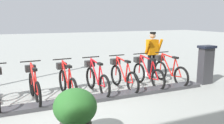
# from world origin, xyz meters

# --- Properties ---
(ground_plane) EXTENTS (60.00, 60.00, 0.00)m
(ground_plane) POSITION_xyz_m (0.00, 0.00, 0.00)
(ground_plane) COLOR #A6AAA5
(dock_rail_base) EXTENTS (0.44, 8.63, 0.10)m
(dock_rail_base) POSITION_xyz_m (0.00, 0.00, 0.05)
(dock_rail_base) COLOR #47474C
(dock_rail_base) RESTS_ON ground
(payment_kiosk) EXTENTS (0.36, 0.52, 1.28)m
(payment_kiosk) POSITION_xyz_m (0.05, -4.76, 0.67)
(payment_kiosk) COLOR #38383D
(payment_kiosk) RESTS_ON ground
(bike_docked_0) EXTENTS (1.72, 0.54, 1.02)m
(bike_docked_0) POSITION_xyz_m (0.62, -3.71, 0.43)
(bike_docked_0) COLOR black
(bike_docked_0) RESTS_ON ground
(bike_docked_1) EXTENTS (1.72, 0.54, 1.02)m
(bike_docked_1) POSITION_xyz_m (0.62, -2.84, 0.43)
(bike_docked_1) COLOR black
(bike_docked_1) RESTS_ON ground
(bike_docked_2) EXTENTS (1.72, 0.54, 1.02)m
(bike_docked_2) POSITION_xyz_m (0.62, -1.97, 0.43)
(bike_docked_2) COLOR black
(bike_docked_2) RESTS_ON ground
(bike_docked_3) EXTENTS (1.72, 0.54, 1.02)m
(bike_docked_3) POSITION_xyz_m (0.62, -1.10, 0.43)
(bike_docked_3) COLOR black
(bike_docked_3) RESTS_ON ground
(bike_docked_4) EXTENTS (1.72, 0.54, 1.02)m
(bike_docked_4) POSITION_xyz_m (0.62, -0.23, 0.43)
(bike_docked_4) COLOR black
(bike_docked_4) RESTS_ON ground
(bike_docked_5) EXTENTS (1.72, 0.54, 1.02)m
(bike_docked_5) POSITION_xyz_m (0.62, 0.64, 0.43)
(bike_docked_5) COLOR black
(bike_docked_5) RESTS_ON ground
(worker_near_rack) EXTENTS (0.46, 0.62, 1.66)m
(worker_near_rack) POSITION_xyz_m (1.68, -3.74, 0.91)
(worker_near_rack) COLOR white
(worker_near_rack) RESTS_ON ground
(planter_bush) EXTENTS (0.76, 0.76, 0.97)m
(planter_bush) POSITION_xyz_m (-1.89, 0.21, 0.54)
(planter_bush) COLOR #59544C
(planter_bush) RESTS_ON ground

